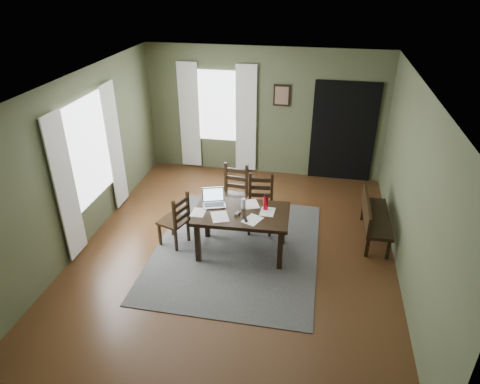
% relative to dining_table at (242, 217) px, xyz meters
% --- Properties ---
extents(ground, '(5.00, 6.00, 0.01)m').
position_rel_dining_table_xyz_m(ground, '(-0.09, 0.05, -0.66)').
color(ground, '#492C16').
extents(room_shell, '(5.02, 6.02, 2.71)m').
position_rel_dining_table_xyz_m(room_shell, '(-0.09, 0.05, 1.15)').
color(room_shell, '#4B5236').
rests_on(room_shell, ground).
extents(rug, '(2.60, 3.20, 0.01)m').
position_rel_dining_table_xyz_m(rug, '(-0.09, 0.05, -0.64)').
color(rug, '#454545').
rests_on(rug, ground).
extents(dining_table, '(1.49, 0.93, 0.73)m').
position_rel_dining_table_xyz_m(dining_table, '(0.00, 0.00, 0.00)').
color(dining_table, black).
rests_on(dining_table, rug).
extents(chair_end, '(0.52, 0.52, 0.93)m').
position_rel_dining_table_xyz_m(chair_end, '(-1.09, 0.01, -0.19)').
color(chair_end, black).
rests_on(chair_end, rug).
extents(chair_back_left, '(0.49, 0.50, 1.03)m').
position_rel_dining_table_xyz_m(chair_back_left, '(-0.32, 0.94, -0.14)').
color(chair_back_left, black).
rests_on(chair_back_left, rug).
extents(chair_back_right, '(0.48, 0.48, 0.99)m').
position_rel_dining_table_xyz_m(chair_back_right, '(0.19, 0.73, -0.16)').
color(chair_back_right, black).
rests_on(chair_back_right, rug).
extents(bench, '(0.42, 1.31, 0.74)m').
position_rel_dining_table_xyz_m(bench, '(2.06, 0.81, -0.21)').
color(bench, black).
rests_on(bench, ground).
extents(laptop, '(0.43, 0.38, 0.24)m').
position_rel_dining_table_xyz_m(laptop, '(-0.49, 0.18, 0.15)').
color(laptop, '#B7B7BC').
rests_on(laptop, dining_table).
extents(computer_mouse, '(0.08, 0.11, 0.03)m').
position_rel_dining_table_xyz_m(computer_mouse, '(-0.05, -0.08, 0.11)').
color(computer_mouse, '#3F3F42').
rests_on(computer_mouse, dining_table).
extents(tv_remote, '(0.10, 0.16, 0.02)m').
position_rel_dining_table_xyz_m(tv_remote, '(0.09, -0.20, 0.10)').
color(tv_remote, black).
rests_on(tv_remote, dining_table).
extents(drinking_glass, '(0.10, 0.10, 0.16)m').
position_rel_dining_table_xyz_m(drinking_glass, '(0.00, 0.13, 0.17)').
color(drinking_glass, silver).
rests_on(drinking_glass, dining_table).
extents(water_bottle, '(0.08, 0.08, 0.26)m').
position_rel_dining_table_xyz_m(water_bottle, '(0.35, 0.16, 0.21)').
color(water_bottle, '#B50D1B').
rests_on(water_bottle, dining_table).
extents(paper_a, '(0.21, 0.27, 0.00)m').
position_rel_dining_table_xyz_m(paper_a, '(-0.65, -0.13, 0.09)').
color(paper_a, white).
rests_on(paper_a, dining_table).
extents(paper_b, '(0.33, 0.36, 0.00)m').
position_rel_dining_table_xyz_m(paper_b, '(0.20, -0.19, 0.09)').
color(paper_b, white).
rests_on(paper_b, dining_table).
extents(paper_c, '(0.33, 0.37, 0.00)m').
position_rel_dining_table_xyz_m(paper_c, '(0.10, 0.27, 0.09)').
color(paper_c, white).
rests_on(paper_c, dining_table).
extents(paper_d, '(0.22, 0.29, 0.00)m').
position_rel_dining_table_xyz_m(paper_d, '(0.39, 0.09, 0.09)').
color(paper_d, white).
rests_on(paper_d, dining_table).
extents(paper_e, '(0.35, 0.39, 0.00)m').
position_rel_dining_table_xyz_m(paper_e, '(-0.30, -0.19, 0.09)').
color(paper_e, white).
rests_on(paper_e, dining_table).
extents(window_left, '(0.01, 1.30, 1.70)m').
position_rel_dining_table_xyz_m(window_left, '(-2.56, 0.25, 0.80)').
color(window_left, white).
rests_on(window_left, ground).
extents(window_back, '(1.00, 0.01, 1.50)m').
position_rel_dining_table_xyz_m(window_back, '(-1.09, 3.02, 0.80)').
color(window_back, white).
rests_on(window_back, ground).
extents(curtain_left_near, '(0.03, 0.48, 2.30)m').
position_rel_dining_table_xyz_m(curtain_left_near, '(-2.53, -0.57, 0.55)').
color(curtain_left_near, silver).
rests_on(curtain_left_near, ground).
extents(curtain_left_far, '(0.03, 0.48, 2.30)m').
position_rel_dining_table_xyz_m(curtain_left_far, '(-2.53, 1.07, 0.55)').
color(curtain_left_far, silver).
rests_on(curtain_left_far, ground).
extents(curtain_back_left, '(0.44, 0.03, 2.30)m').
position_rel_dining_table_xyz_m(curtain_back_left, '(-1.71, 2.99, 0.55)').
color(curtain_back_left, silver).
rests_on(curtain_back_left, ground).
extents(curtain_back_right, '(0.44, 0.03, 2.30)m').
position_rel_dining_table_xyz_m(curtain_back_right, '(-0.47, 2.99, 0.55)').
color(curtain_back_right, silver).
rests_on(curtain_back_right, ground).
extents(framed_picture, '(0.34, 0.03, 0.44)m').
position_rel_dining_table_xyz_m(framed_picture, '(0.26, 3.02, 1.10)').
color(framed_picture, black).
rests_on(framed_picture, ground).
extents(doorway_back, '(1.30, 0.03, 2.10)m').
position_rel_dining_table_xyz_m(doorway_back, '(1.56, 3.02, 0.40)').
color(doorway_back, black).
rests_on(doorway_back, ground).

